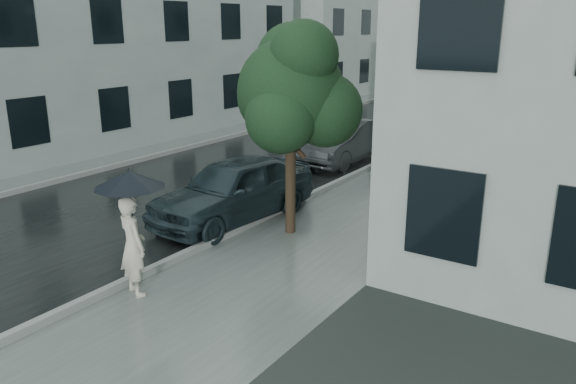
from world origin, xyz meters
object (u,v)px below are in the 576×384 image
Objects in this scene: lamp_post at (398,76)px; car_far at (345,141)px; car_near at (234,189)px; street_tree at (293,90)px; pedestrian at (133,246)px.

car_far is at bearing 165.76° from lamp_post.
car_far is at bearing 101.31° from car_near.
lamp_post is (-0.24, 6.23, -0.17)m from street_tree.
car_far is (-1.94, 0.35, -2.28)m from lamp_post.
pedestrian reaches higher than car_far.
street_tree is (0.58, 4.09, 2.27)m from pedestrian.
car_far is (-0.59, 6.70, -0.04)m from car_near.
pedestrian is 4.09m from car_near.
pedestrian is 0.41× the size of car_far.
lamp_post reaches higher than car_near.
street_tree is at bearing -79.88° from pedestrian.
lamp_post is at bearing -73.69° from pedestrian.
pedestrian is 10.53m from lamp_post.
pedestrian is 0.40× the size of car_near.
street_tree is 0.88× the size of lamp_post.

